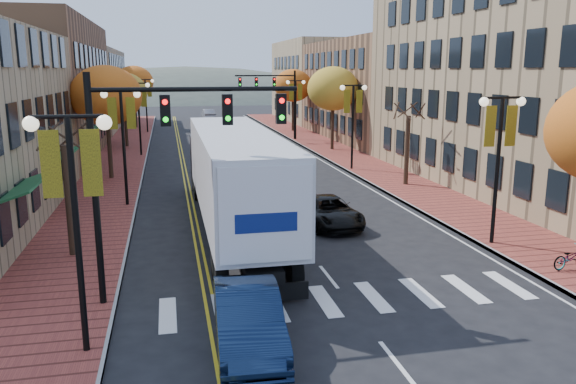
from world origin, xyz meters
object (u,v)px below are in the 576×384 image
bicycle (571,257)px  navy_sedan (248,318)px  semi_truck (232,171)px  black_suv (329,211)px

bicycle → navy_sedan: bearing=94.8°
semi_truck → navy_sedan: (-0.86, -10.99, -1.89)m
black_suv → bicycle: black_suv is taller
navy_sedan → bicycle: bearing=17.0°
black_suv → bicycle: (6.66, -7.78, -0.10)m
semi_truck → bicycle: size_ratio=11.72×
navy_sedan → bicycle: navy_sedan is taller
black_suv → bicycle: size_ratio=3.05×
semi_truck → navy_sedan: bearing=-94.4°
semi_truck → black_suv: 4.87m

